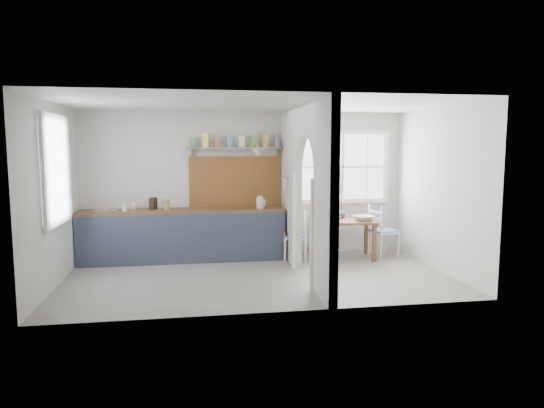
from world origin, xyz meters
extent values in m
cube|color=gray|center=(0.00, 0.00, 0.00)|extent=(5.80, 3.20, 0.01)
cube|color=silver|center=(0.00, 0.00, 2.60)|extent=(5.80, 3.20, 0.01)
cube|color=silver|center=(0.00, 1.60, 1.30)|extent=(5.80, 0.01, 2.60)
cube|color=silver|center=(0.00, -1.60, 1.30)|extent=(5.80, 0.01, 2.60)
cube|color=silver|center=(-2.90, 0.00, 1.30)|extent=(0.01, 3.20, 2.60)
cube|color=silver|center=(2.90, 0.00, 1.30)|extent=(0.01, 3.20, 2.60)
cube|color=silver|center=(0.70, -1.20, 1.30)|extent=(0.12, 0.80, 2.60)
cube|color=silver|center=(0.70, 1.00, 1.30)|extent=(0.12, 1.20, 2.60)
cube|color=silver|center=(0.70, -0.20, 2.08)|extent=(0.12, 1.20, 1.05)
cube|color=brown|center=(-1.13, 1.30, 0.88)|extent=(3.50, 0.60, 0.05)
cube|color=#475066|center=(-1.13, 1.01, 0.42)|extent=(3.50, 0.03, 0.85)
cube|color=black|center=(-1.13, 1.35, 0.42)|extent=(3.46, 0.45, 0.85)
cylinder|color=#B9BABA|center=(-2.43, 1.30, 0.89)|extent=(0.40, 0.40, 0.02)
cube|color=brown|center=(-0.20, 1.58, 1.35)|extent=(1.65, 0.03, 0.90)
cube|color=olive|center=(-0.20, 1.49, 1.95)|extent=(1.75, 0.20, 0.03)
cube|color=#30822D|center=(-0.95, 1.49, 2.06)|extent=(0.09, 0.09, 0.18)
cube|color=yellow|center=(-0.74, 1.49, 2.06)|extent=(0.09, 0.09, 0.18)
cube|color=#B63944|center=(-0.52, 1.49, 2.06)|extent=(0.09, 0.09, 0.18)
cube|color=teal|center=(-0.31, 1.49, 2.06)|extent=(0.09, 0.09, 0.18)
cube|color=beige|center=(-0.10, 1.49, 2.06)|extent=(0.09, 0.09, 0.18)
cube|color=#578236|center=(0.11, 1.49, 2.06)|extent=(0.09, 0.09, 0.18)
cube|color=#B5813D|center=(0.33, 1.49, 2.06)|extent=(0.09, 0.09, 0.18)
cube|color=slate|center=(0.54, 1.49, 2.06)|extent=(0.09, 0.09, 0.18)
cone|color=beige|center=(0.15, 1.15, 1.88)|extent=(0.26, 0.26, 0.16)
cylinder|color=#B9BABA|center=(0.61, 0.90, 1.45)|extent=(0.02, 0.50, 0.02)
imported|color=white|center=(-2.09, 1.17, 0.96)|extent=(0.14, 0.14, 0.11)
imported|color=white|center=(-1.97, 1.37, 0.96)|extent=(0.17, 0.17, 0.11)
cube|color=black|center=(-1.64, 1.35, 1.00)|extent=(0.14, 0.16, 0.21)
cylinder|color=olive|center=(-1.42, 1.30, 0.99)|extent=(0.11, 0.11, 0.18)
cube|color=#C42B82|center=(0.58, 0.97, 0.28)|extent=(0.02, 0.03, 0.49)
cube|color=orange|center=(0.58, 0.93, 0.25)|extent=(0.02, 0.03, 0.55)
imported|color=beige|center=(1.99, 0.89, 0.73)|extent=(0.44, 0.44, 0.09)
imported|color=#6A9D71|center=(1.50, 0.83, 0.73)|extent=(0.12, 0.12, 0.09)
cylinder|color=black|center=(1.25, 0.91, 0.70)|extent=(0.20, 0.20, 0.01)
imported|color=#483755|center=(1.67, 1.22, 0.78)|extent=(0.19, 0.19, 0.18)
camera|label=1|loc=(-0.97, -7.13, 1.97)|focal=32.00mm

